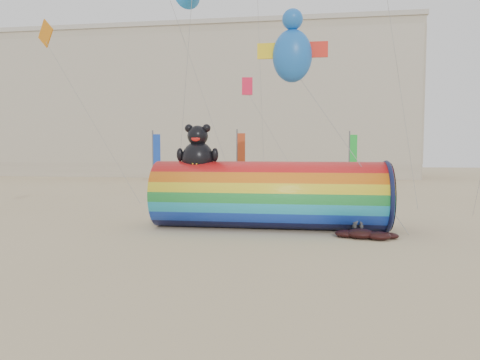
# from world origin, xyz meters

# --- Properties ---
(ground) EXTENTS (160.00, 160.00, 0.00)m
(ground) POSITION_xyz_m (0.00, 0.00, 0.00)
(ground) COLOR #CCB58C
(ground) RESTS_ON ground
(hotel_building) EXTENTS (60.40, 15.40, 20.60)m
(hotel_building) POSITION_xyz_m (-12.00, 45.95, 10.31)
(hotel_building) COLOR #B7AD99
(hotel_building) RESTS_ON ground
(windsock_assembly) EXTENTS (10.87, 3.31, 5.01)m
(windsock_assembly) POSITION_xyz_m (1.62, 3.29, 1.66)
(windsock_assembly) COLOR red
(windsock_assembly) RESTS_ON ground
(kite_handler) EXTENTS (0.70, 0.52, 1.78)m
(kite_handler) POSITION_xyz_m (5.58, 2.21, 0.89)
(kite_handler) COLOR slate
(kite_handler) RESTS_ON ground
(fabric_bundle) EXTENTS (2.62, 1.35, 0.41)m
(fabric_bundle) POSITION_xyz_m (5.81, 1.48, 0.17)
(fabric_bundle) COLOR black
(fabric_bundle) RESTS_ON ground
(festival_banners) EXTENTS (15.61, 4.17, 5.20)m
(festival_banners) POSITION_xyz_m (-0.65, 15.39, 2.64)
(festival_banners) COLOR #59595E
(festival_banners) RESTS_ON ground
(beachgoers) EXTENTS (68.74, 46.40, 1.83)m
(beachgoers) POSITION_xyz_m (2.50, -9.47, 0.86)
(beachgoers) COLOR #33333F
(beachgoers) RESTS_ON ground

